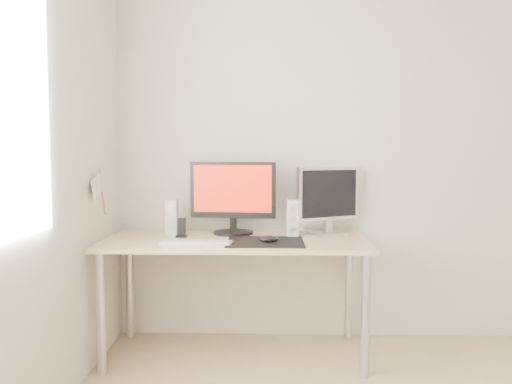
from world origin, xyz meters
name	(u,v)px	position (x,y,z in m)	size (l,w,h in m)	color
wall_back	(377,154)	(0.00, 1.75, 1.25)	(3.50, 3.50, 0.00)	silver
mousepad	(265,242)	(-0.75, 1.27, 0.73)	(0.45, 0.40, 0.00)	black
mouse	(269,239)	(-0.73, 1.24, 0.75)	(0.11, 0.07, 0.04)	black
desk	(236,251)	(-0.93, 1.38, 0.65)	(1.60, 0.70, 0.73)	#D1B587
main_monitor	(233,195)	(-0.96, 1.55, 0.98)	(0.55, 0.29, 0.47)	black
second_monitor	(328,197)	(-0.35, 1.56, 0.97)	(0.42, 0.25, 0.43)	silver
speaker_left	(172,217)	(-1.35, 1.51, 0.84)	(0.07, 0.09, 0.23)	silver
speaker_right	(293,218)	(-0.58, 1.49, 0.84)	(0.07, 0.09, 0.23)	white
keyboard	(197,242)	(-1.14, 1.21, 0.74)	(0.43, 0.17, 0.02)	#B3B2B5
phone_dock	(182,231)	(-1.27, 1.43, 0.77)	(0.07, 0.06, 0.12)	black
pennant	(99,188)	(-1.72, 1.24, 1.05)	(0.01, 0.23, 0.29)	#A57F54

